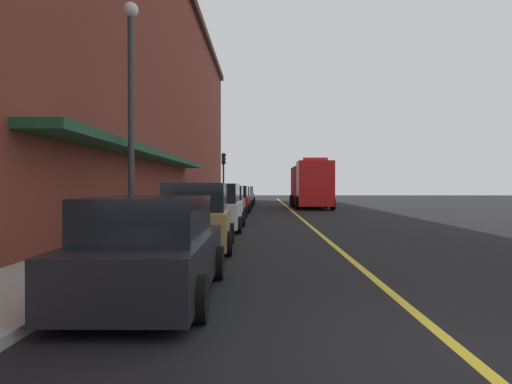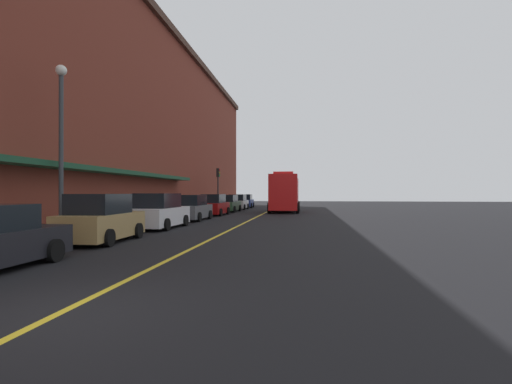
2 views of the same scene
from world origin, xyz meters
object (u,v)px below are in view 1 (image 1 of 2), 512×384
Objects in this scene: parked_car_1 at (197,219)px; parked_car_6 at (243,197)px; parking_meter_1 at (230,193)px; fire_truck at (311,185)px; street_lamp_left at (131,96)px; parked_car_3 at (227,204)px; parked_car_7 at (245,195)px; parked_car_4 at (236,200)px; parking_meter_2 at (228,193)px; parked_car_0 at (151,250)px; traffic_light_near at (224,169)px; parked_car_5 at (239,198)px; parked_car_2 at (217,208)px; parking_meter_0 at (212,197)px.

parked_car_1 is 1.04× the size of parked_car_6.
parked_car_1 is at bearing -87.69° from parking_meter_1.
street_lamp_left is (-7.70, -23.95, 2.57)m from fire_truck.
parked_car_3 is 1.01× the size of parked_car_7.
parking_meter_2 is (-1.47, 14.24, 0.23)m from parked_car_4.
parked_car_0 is at bearing 178.25° from parked_car_1.
parked_car_7 is (0.11, 34.53, -0.07)m from parked_car_1.
parked_car_6 is at bearing 178.04° from parked_car_7.
fire_truck is (5.63, -10.18, 1.03)m from parked_car_7.
traffic_light_near reaches higher than parked_car_3.
parked_car_5 is 8.46m from parking_meter_2.
fire_truck is 1.16× the size of street_lamp_left.
traffic_light_near is at bearing 88.50° from street_lamp_left.
parked_car_3 reaches higher than parking_meter_2.
parked_car_3 is 3.45× the size of parking_meter_2.
parked_car_0 is at bearing -87.95° from parking_meter_1.
street_lamp_left is (-1.97, -5.47, 3.53)m from parked_car_2.
parking_meter_0 is (-1.50, -12.27, 0.26)m from parked_car_6.
parked_car_6 is (0.09, 34.99, 0.03)m from parked_car_0.
parking_meter_0 is (-1.44, -6.87, 0.26)m from parked_car_5.
parking_meter_2 is at bearing 3.76° from parked_car_3.
parked_car_0 is 3.46× the size of parking_meter_2.
street_lamp_left is at bearing -91.08° from parking_meter_2.
parked_car_2 reaches higher than parked_car_5.
parked_car_5 is at bearing 179.42° from parked_car_6.
parking_meter_0 is 0.31× the size of traffic_light_near.
parked_car_3 is at bearing -0.23° from parked_car_0.
parked_car_3 is at bearing 80.35° from street_lamp_left.
parked_car_6 is at bearing -62.98° from parking_meter_2.
parked_car_2 reaches higher than parking_meter_1.
parked_car_6 is at bearing -71.32° from parking_meter_1.
parked_car_5 is at bearing -81.69° from parking_meter_1.
parked_car_5 is at bearing -85.81° from fire_truck.
parked_car_4 is at bearing 33.08° from parking_meter_0.
parked_car_2 is 26.39m from parking_meter_2.
street_lamp_left is at bearing 174.32° from parked_car_7.
parked_car_1 is at bearing -179.11° from parked_car_5.
parked_car_6 reaches higher than parking_meter_0.
parking_meter_1 is (-1.50, 4.43, 0.26)m from parked_car_6.
parked_car_6 is 5.25m from parked_car_7.
parked_car_7 reaches higher than parked_car_0.
parked_car_5 is (0.08, 23.88, -0.07)m from parked_car_1.
parked_car_2 is 27.88m from parking_meter_1.
parked_car_7 is 1.06× the size of traffic_light_near.
parked_car_5 reaches higher than parking_meter_2.
parked_car_2 is at bearing -2.41° from parked_car_1.
parked_car_6 is 4.68m from parking_meter_1.
parked_car_7 is (0.04, 10.65, 0.00)m from parked_car_5.
parked_car_2 is 11.23m from parking_meter_0.
parked_car_7 is 0.66× the size of street_lamp_left.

